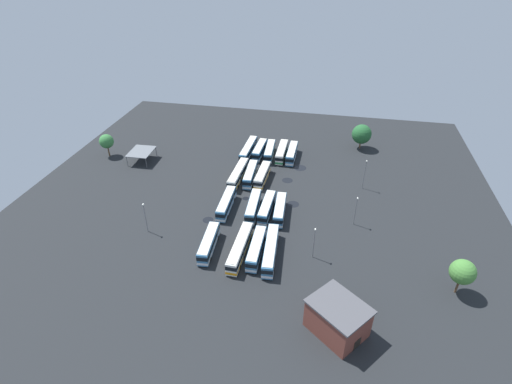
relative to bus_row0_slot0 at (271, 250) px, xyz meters
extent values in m
plane|color=black|center=(23.42, 7.46, -1.83)|extent=(127.32, 127.32, 0.00)
cube|color=teal|center=(0.05, 0.00, -0.02)|extent=(15.08, 3.45, 3.02)
cube|color=beige|center=(0.05, 0.00, 1.56)|extent=(14.47, 3.21, 0.14)
cube|color=black|center=(0.05, 0.00, 0.46)|extent=(15.16, 3.49, 0.97)
cube|color=silver|center=(0.05, 0.00, -0.87)|extent=(15.16, 3.49, 0.60)
cube|color=black|center=(7.53, 0.52, 0.56)|extent=(0.20, 1.99, 1.11)
cube|color=#47474C|center=(-1.59, -0.11, -0.02)|extent=(1.07, 2.53, 2.90)
cylinder|color=black|center=(4.60, 1.44, -1.33)|extent=(1.02, 0.37, 1.00)
cylinder|color=black|center=(4.75, -0.79, -1.33)|extent=(1.02, 0.37, 1.00)
cylinder|color=black|center=(-4.65, 0.80, -1.33)|extent=(1.02, 0.37, 1.00)
cylinder|color=black|center=(-4.49, -1.43, -1.33)|extent=(1.02, 0.37, 1.00)
cube|color=teal|center=(-0.01, 3.16, -0.02)|extent=(12.58, 2.57, 3.02)
cube|color=beige|center=(-0.01, 3.16, 1.56)|extent=(12.07, 2.37, 0.14)
cube|color=black|center=(-0.01, 3.16, 0.46)|extent=(12.64, 2.61, 0.97)
cube|color=silver|center=(-0.01, 3.16, -0.87)|extent=(12.64, 2.61, 0.60)
cube|color=black|center=(6.27, 3.24, 0.56)|extent=(0.08, 1.99, 1.11)
cylinder|color=black|center=(3.86, 4.32, -1.33)|extent=(1.00, 0.31, 1.00)
cylinder|color=black|center=(3.89, 2.09, -1.33)|extent=(1.00, 0.31, 1.00)
cylinder|color=black|center=(-3.91, 4.23, -1.33)|extent=(1.00, 0.31, 1.00)
cylinder|color=black|center=(-3.89, 2.00, -1.33)|extent=(1.00, 0.31, 1.00)
cube|color=silver|center=(-0.47, 6.73, -0.02)|extent=(15.01, 2.81, 3.02)
cube|color=beige|center=(-0.47, 6.73, 1.56)|extent=(14.40, 2.60, 0.14)
cube|color=black|center=(-0.47, 6.73, 0.46)|extent=(15.08, 2.85, 0.97)
cube|color=orange|center=(-0.47, 6.73, -0.87)|extent=(15.08, 2.85, 0.60)
cube|color=black|center=(7.02, 6.53, 0.56)|extent=(0.11, 1.99, 1.11)
cube|color=#47474C|center=(-2.11, 6.77, -0.02)|extent=(0.96, 2.50, 2.90)
cylinder|color=black|center=(4.19, 7.72, -1.33)|extent=(1.01, 0.33, 1.00)
cylinder|color=black|center=(4.14, 5.49, -1.33)|extent=(1.01, 0.33, 1.00)
cylinder|color=black|center=(-5.07, 7.96, -1.33)|extent=(1.01, 0.33, 1.00)
cylinder|color=black|center=(-5.13, 5.73, -1.33)|extent=(1.01, 0.33, 1.00)
cube|color=teal|center=(-0.41, 13.95, -0.02)|extent=(12.07, 3.11, 3.02)
cube|color=beige|center=(-0.41, 13.95, 1.56)|extent=(11.58, 2.89, 0.14)
cube|color=black|center=(-0.41, 13.95, 0.46)|extent=(12.13, 3.15, 0.97)
cube|color=silver|center=(-0.41, 13.95, -0.87)|extent=(12.13, 3.15, 0.60)
cube|color=black|center=(5.56, 14.30, 0.56)|extent=(0.17, 1.99, 1.11)
cylinder|color=black|center=(3.22, 15.28, -1.33)|extent=(1.02, 0.36, 1.00)
cylinder|color=black|center=(3.35, 13.05, -1.33)|extent=(1.02, 0.36, 1.00)
cylinder|color=black|center=(-4.17, 14.85, -1.33)|extent=(1.02, 0.36, 1.00)
cylinder|color=black|center=(-4.05, 12.62, -1.33)|extent=(1.02, 0.36, 1.00)
cube|color=teal|center=(15.58, 0.28, -0.02)|extent=(11.88, 3.07, 3.02)
cube|color=beige|center=(15.58, 0.28, 1.56)|extent=(11.40, 2.85, 0.14)
cube|color=black|center=(15.58, 0.28, 0.46)|extent=(11.94, 3.11, 0.97)
cube|color=silver|center=(15.58, 0.28, -0.87)|extent=(11.94, 3.11, 0.60)
cube|color=black|center=(21.47, 0.61, 0.56)|extent=(0.17, 1.99, 1.11)
cylinder|color=black|center=(19.16, 1.59, -1.33)|extent=(1.02, 0.36, 1.00)
cylinder|color=black|center=(19.29, -0.63, -1.33)|extent=(1.02, 0.36, 1.00)
cylinder|color=black|center=(11.88, 1.19, -1.33)|extent=(1.02, 0.36, 1.00)
cylinder|color=black|center=(12.00, -1.04, -1.33)|extent=(1.02, 0.36, 1.00)
cube|color=teal|center=(15.76, 3.66, -0.02)|extent=(12.12, 2.74, 3.02)
cube|color=beige|center=(15.76, 3.66, 1.56)|extent=(11.63, 2.54, 0.14)
cube|color=black|center=(15.76, 3.66, 0.46)|extent=(12.18, 2.78, 0.97)
cube|color=silver|center=(15.76, 3.66, -0.87)|extent=(12.18, 2.78, 0.60)
cube|color=black|center=(21.80, 3.50, 0.56)|extent=(0.11, 1.99, 1.11)
cylinder|color=black|center=(19.52, 4.67, -1.33)|extent=(1.01, 0.33, 1.00)
cylinder|color=black|center=(19.47, 2.44, -1.33)|extent=(1.01, 0.33, 1.00)
cylinder|color=black|center=(12.05, 4.87, -1.33)|extent=(1.01, 0.33, 1.00)
cylinder|color=black|center=(11.99, 2.64, -1.33)|extent=(1.01, 0.33, 1.00)
cube|color=teal|center=(15.61, 7.13, -0.02)|extent=(12.53, 3.01, 3.02)
cube|color=beige|center=(15.61, 7.13, 1.56)|extent=(12.02, 2.80, 0.14)
cube|color=black|center=(15.61, 7.13, 0.46)|extent=(12.59, 3.05, 0.97)
cube|color=silver|center=(15.61, 7.13, -0.87)|extent=(12.59, 3.05, 0.60)
cube|color=black|center=(21.83, 7.42, 0.56)|extent=(0.15, 1.99, 1.11)
cylinder|color=black|center=(19.40, 8.42, -1.33)|extent=(1.01, 0.35, 1.00)
cylinder|color=black|center=(19.51, 6.19, -1.33)|extent=(1.01, 0.35, 1.00)
cylinder|color=black|center=(11.71, 8.06, -1.33)|extent=(1.01, 0.35, 1.00)
cylinder|color=black|center=(11.81, 5.83, -1.33)|extent=(1.01, 0.35, 1.00)
cube|color=teal|center=(15.57, 14.22, -0.02)|extent=(12.65, 2.69, 3.02)
cube|color=beige|center=(15.57, 14.22, 1.56)|extent=(12.15, 2.49, 0.14)
cube|color=black|center=(15.57, 14.22, 0.46)|extent=(12.72, 2.73, 0.97)
cube|color=silver|center=(15.57, 14.22, -0.87)|extent=(12.72, 2.73, 0.60)
cube|color=black|center=(21.88, 14.36, 0.56)|extent=(0.10, 1.99, 1.11)
cylinder|color=black|center=(19.45, 15.42, -1.33)|extent=(1.01, 0.32, 1.00)
cylinder|color=black|center=(19.50, 13.19, -1.33)|extent=(1.01, 0.32, 1.00)
cylinder|color=black|center=(11.64, 15.25, -1.33)|extent=(1.01, 0.32, 1.00)
cylinder|color=black|center=(11.68, 13.02, -1.33)|extent=(1.01, 0.32, 1.00)
cube|color=silver|center=(31.53, 7.73, -0.02)|extent=(12.14, 2.86, 3.02)
cube|color=beige|center=(31.53, 7.73, 1.56)|extent=(11.65, 2.65, 0.14)
cube|color=black|center=(31.53, 7.73, 0.46)|extent=(12.20, 2.90, 0.97)
cube|color=orange|center=(31.53, 7.73, -0.87)|extent=(12.20, 2.90, 0.60)
cube|color=black|center=(37.57, 7.51, 0.56)|extent=(0.13, 1.99, 1.11)
cylinder|color=black|center=(35.31, 8.71, -1.33)|extent=(1.01, 0.34, 1.00)
cylinder|color=black|center=(35.23, 6.48, -1.33)|extent=(1.01, 0.34, 1.00)
cylinder|color=black|center=(27.84, 8.98, -1.33)|extent=(1.01, 0.34, 1.00)
cylinder|color=black|center=(27.76, 6.75, -1.33)|extent=(1.01, 0.34, 1.00)
cube|color=teal|center=(31.37, 11.25, -0.02)|extent=(12.44, 2.92, 3.02)
cube|color=beige|center=(31.37, 11.25, 1.56)|extent=(11.94, 2.71, 0.14)
cube|color=black|center=(31.37, 11.25, 0.46)|extent=(12.51, 2.96, 0.97)
cube|color=silver|center=(31.37, 11.25, -0.87)|extent=(12.51, 2.96, 0.60)
cube|color=black|center=(37.55, 11.50, 0.56)|extent=(0.14, 1.99, 1.11)
cylinder|color=black|center=(35.15, 12.52, -1.33)|extent=(1.01, 0.34, 1.00)
cylinder|color=black|center=(35.24, 10.29, -1.33)|extent=(1.01, 0.34, 1.00)
cylinder|color=black|center=(27.50, 12.21, -1.33)|extent=(1.01, 0.34, 1.00)
cylinder|color=black|center=(27.59, 9.98, -1.33)|extent=(1.01, 0.34, 1.00)
cube|color=silver|center=(30.84, 14.76, -0.02)|extent=(15.02, 2.94, 3.02)
cube|color=beige|center=(30.84, 14.76, 1.56)|extent=(14.42, 2.73, 0.14)
cube|color=black|center=(30.84, 14.76, 0.46)|extent=(15.10, 2.98, 0.97)
cube|color=orange|center=(30.84, 14.76, -0.87)|extent=(15.10, 2.98, 0.60)
cube|color=black|center=(38.32, 14.50, 0.56)|extent=(0.13, 1.99, 1.11)
cube|color=#47474C|center=(29.20, 14.82, -0.02)|extent=(0.99, 2.50, 2.90)
cylinder|color=black|center=(35.51, 15.71, -1.33)|extent=(1.01, 0.33, 1.00)
cylinder|color=black|center=(35.43, 13.48, -1.33)|extent=(1.01, 0.33, 1.00)
cylinder|color=black|center=(26.25, 16.04, -1.33)|extent=(1.01, 0.33, 1.00)
cylinder|color=black|center=(26.17, 13.81, -1.33)|extent=(1.01, 0.33, 1.00)
cube|color=teal|center=(47.00, 1.12, -0.02)|extent=(12.20, 2.50, 3.02)
cube|color=beige|center=(47.00, 1.12, 1.56)|extent=(11.71, 2.30, 0.14)
cube|color=black|center=(47.00, 1.12, 0.46)|extent=(12.26, 2.53, 0.97)
cube|color=silver|center=(47.00, 1.12, -0.87)|extent=(12.26, 2.53, 0.60)
cube|color=black|center=(53.10, 1.09, 0.56)|extent=(0.07, 1.99, 1.11)
cylinder|color=black|center=(50.78, 2.22, -1.33)|extent=(1.00, 0.31, 1.00)
cylinder|color=black|center=(50.77, -0.02, -1.33)|extent=(1.00, 0.31, 1.00)
cylinder|color=black|center=(43.23, 2.26, -1.33)|extent=(1.00, 0.31, 1.00)
cylinder|color=black|center=(43.21, 0.03, -1.33)|extent=(1.00, 0.31, 1.00)
cube|color=silver|center=(47.33, 4.41, -0.02)|extent=(12.57, 2.47, 3.02)
cube|color=beige|center=(47.33, 4.41, 1.56)|extent=(12.06, 2.27, 0.14)
cube|color=black|center=(47.33, 4.41, 0.46)|extent=(12.63, 2.50, 0.97)
cube|color=#2D8C4C|center=(47.33, 4.41, -0.87)|extent=(12.63, 2.50, 0.60)
cube|color=black|center=(53.63, 4.43, 0.56)|extent=(0.07, 1.99, 1.11)
cylinder|color=black|center=(51.22, 5.54, -1.33)|extent=(1.00, 0.30, 1.00)
cylinder|color=black|center=(51.23, 3.31, -1.33)|extent=(1.00, 0.30, 1.00)
cylinder|color=black|center=(43.44, 5.51, -1.33)|extent=(1.00, 0.30, 1.00)
cylinder|color=black|center=(43.44, 3.28, -1.33)|extent=(1.00, 0.30, 1.00)
cube|color=teal|center=(46.89, 8.27, -0.02)|extent=(11.99, 3.06, 3.02)
cube|color=beige|center=(46.89, 8.27, 1.56)|extent=(11.51, 2.84, 0.14)
cube|color=black|center=(46.89, 8.27, 0.46)|extent=(12.06, 3.09, 0.97)
cube|color=silver|center=(46.89, 8.27, -0.87)|extent=(12.06, 3.09, 0.60)
cube|color=black|center=(52.83, 8.59, 0.56)|extent=(0.17, 1.99, 1.11)
cylinder|color=black|center=(50.50, 9.58, -1.33)|extent=(1.01, 0.35, 1.00)
cylinder|color=black|center=(50.62, 7.35, -1.33)|extent=(1.01, 0.35, 1.00)
cylinder|color=black|center=(43.15, 9.19, -1.33)|extent=(1.01, 0.35, 1.00)
cylinder|color=black|center=(43.27, 6.96, -1.33)|extent=(1.01, 0.35, 1.00)
cube|color=teal|center=(47.15, 11.62, -0.02)|extent=(11.73, 2.89, 3.02)
cube|color=beige|center=(47.15, 11.62, 1.56)|extent=(11.26, 2.68, 0.14)
cube|color=black|center=(47.15, 11.62, 0.46)|extent=(11.79, 2.93, 0.97)
cube|color=silver|center=(47.15, 11.62, -0.87)|extent=(11.79, 2.93, 0.60)
cube|color=black|center=(52.98, 11.39, 0.56)|extent=(0.14, 1.99, 1.11)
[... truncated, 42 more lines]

